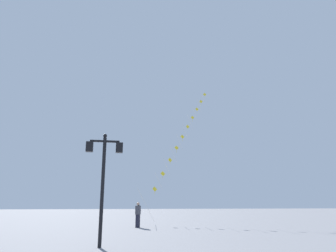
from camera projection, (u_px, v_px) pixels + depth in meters
The scene contains 4 objects.
ground_plane at pixel (127, 227), 21.45m from camera, with size 160.00×160.00×0.00m, color gray.
twin_lantern_lamp_post at pixel (104, 166), 12.26m from camera, with size 1.47×0.28×4.39m.
kite_train at pixel (182, 138), 31.58m from camera, with size 9.67×12.33×15.50m.
kite_flyer at pixel (138, 214), 21.56m from camera, with size 0.48×0.59×1.71m.
Camera 1 is at (-1.35, -2.68, 1.60)m, focal length 32.82 mm.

